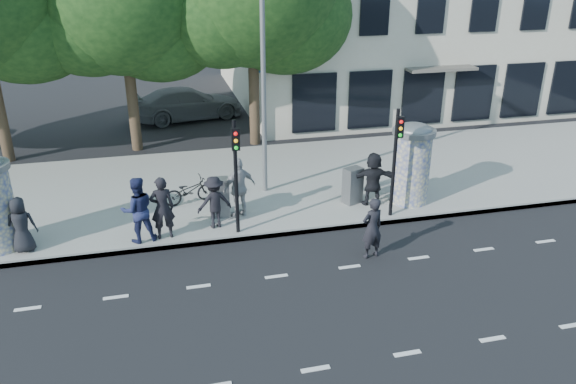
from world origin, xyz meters
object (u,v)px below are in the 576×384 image
object	(u,v)px
ad_column_right	(412,161)
ped_b	(162,208)
ped_d	(214,202)
ped_f	(373,179)
street_lamp	(263,54)
car_right	(187,103)
ped_c	(138,210)
cabinet_right	(353,185)
ped_a	(21,225)
bicycle	(189,191)
man_road	(372,228)
cabinet_left	(219,197)
traffic_pole_near	(236,166)
ped_e	(239,188)
traffic_pole_far	(396,153)

from	to	relation	value
ad_column_right	ped_b	xyz separation A→B (m)	(-7.91, -0.69, -0.46)
ped_d	ped_f	size ratio (longest dim) A/B	0.91
street_lamp	ped_d	size ratio (longest dim) A/B	5.01
car_right	ped_c	bearing A→B (deg)	157.92
cabinet_right	ped_b	bearing A→B (deg)	167.60
ped_a	cabinet_right	world-z (taller)	ped_a
bicycle	cabinet_right	world-z (taller)	cabinet_right
man_road	cabinet_left	xyz separation A→B (m)	(-3.71, 3.25, -0.10)
ad_column_right	ped_a	size ratio (longest dim) A/B	1.68
traffic_pole_near	street_lamp	distance (m)	4.07
traffic_pole_near	car_right	world-z (taller)	traffic_pole_near
street_lamp	cabinet_right	bearing A→B (deg)	-31.92
traffic_pole_near	ped_e	size ratio (longest dim) A/B	1.78
ped_b	ped_c	world-z (taller)	ped_c
ad_column_right	bicycle	world-z (taller)	ad_column_right
ped_e	cabinet_left	size ratio (longest dim) A/B	1.54
street_lamp	ped_e	distance (m)	4.24
traffic_pole_near	ped_f	size ratio (longest dim) A/B	1.94
bicycle	ped_d	bearing A→B (deg)	-176.42
traffic_pole_near	ped_c	world-z (taller)	traffic_pole_near
ped_d	ped_f	bearing A→B (deg)	175.35
ped_c	man_road	bearing A→B (deg)	150.56
traffic_pole_near	man_road	bearing A→B (deg)	-30.80
ped_a	ped_e	bearing A→B (deg)	-171.52
street_lamp	man_road	size ratio (longest dim) A/B	4.58
ped_a	ped_f	size ratio (longest dim) A/B	0.90
bicycle	cabinet_left	size ratio (longest dim) A/B	1.33
ped_e	ped_a	bearing A→B (deg)	-16.37
ped_e	man_road	xyz separation A→B (m)	(3.11, -3.09, -0.23)
traffic_pole_far	ped_c	size ratio (longest dim) A/B	1.77
ped_c	ped_f	size ratio (longest dim) A/B	1.10
ped_a	man_road	xyz separation A→B (m)	(9.20, -2.31, -0.07)
traffic_pole_near	ped_a	size ratio (longest dim) A/B	2.15
traffic_pole_near	traffic_pole_far	world-z (taller)	same
ped_c	cabinet_left	size ratio (longest dim) A/B	1.54
ped_e	cabinet_left	bearing A→B (deg)	-38.89
street_lamp	cabinet_left	world-z (taller)	street_lamp
ped_b	ped_d	bearing A→B (deg)	-171.58
man_road	cabinet_right	size ratio (longest dim) A/B	1.46
man_road	cabinet_right	distance (m)	3.30
man_road	ped_c	bearing A→B (deg)	-33.42
ad_column_right	ped_e	world-z (taller)	ad_column_right
ped_f	ped_b	bearing A→B (deg)	14.06
ad_column_right	man_road	world-z (taller)	ad_column_right
ped_e	man_road	world-z (taller)	ped_e
ped_f	cabinet_right	xyz separation A→B (m)	(-0.58, 0.25, -0.28)
traffic_pole_near	cabinet_left	size ratio (longest dim) A/B	2.73
traffic_pole_far	ped_a	world-z (taller)	traffic_pole_far
traffic_pole_near	ped_e	bearing A→B (deg)	78.08
cabinet_left	ped_d	bearing A→B (deg)	-105.22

